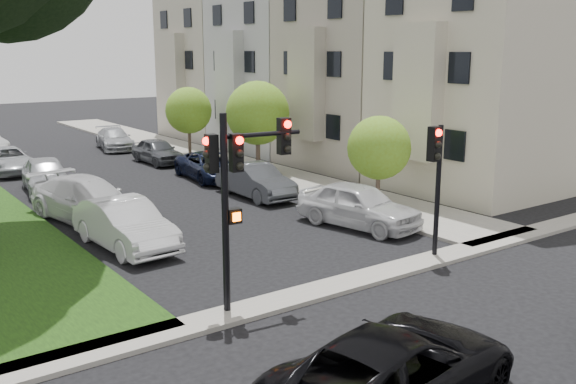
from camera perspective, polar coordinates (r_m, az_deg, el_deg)
ground at (r=16.27m, az=10.50°, el=-10.04°), size 140.00×140.00×0.00m
sidewalk_right at (r=39.08m, az=-8.27°, el=3.41°), size 3.50×44.00×0.12m
sidewalk_cross at (r=17.58m, az=5.77°, el=-7.93°), size 60.00×1.00×0.12m
house_a at (r=29.72m, az=16.80°, el=13.48°), size 7.70×7.55×15.97m
house_b at (r=34.84m, az=6.75°, el=13.70°), size 7.70×7.55×15.97m
house_c at (r=40.70m, az=-0.58°, el=13.61°), size 7.70×7.55×15.97m
house_d at (r=47.03m, az=-6.00°, el=13.41°), size 7.70×7.55×15.97m
small_tree_a at (r=25.07m, az=8.10°, el=3.91°), size 2.48×2.48×3.72m
small_tree_b at (r=31.70m, az=-2.72°, el=7.02°), size 3.14×3.14×4.71m
small_tree_c at (r=38.12m, az=-8.83°, el=7.17°), size 2.71×2.71×4.07m
traffic_signal_main at (r=14.90m, az=-4.47°, el=1.38°), size 2.35×0.61×4.81m
traffic_signal_secondary at (r=19.28m, az=13.02°, el=2.18°), size 0.52×0.42×4.05m
car_cross_near at (r=11.72m, az=9.46°, el=-15.32°), size 5.72×3.37×1.49m
car_parked_0 at (r=22.85m, az=6.29°, el=-1.17°), size 2.78×4.97×1.60m
car_parked_1 at (r=27.33m, az=-2.89°, el=1.00°), size 1.53×4.39×1.44m
car_parked_2 at (r=31.33m, az=-6.92°, el=2.31°), size 2.65×4.95×1.32m
car_parked_3 at (r=36.26m, az=-11.53°, el=3.59°), size 1.72×4.09×1.38m
car_parked_4 at (r=42.06m, az=-15.16°, el=4.58°), size 2.67×4.83×1.33m
car_parked_5 at (r=20.97m, az=-14.32°, el=-2.81°), size 1.94×4.81×1.56m
car_parked_6 at (r=24.66m, az=-17.48°, el=-0.66°), size 3.29×5.84×1.60m
car_parked_7 at (r=30.25m, az=-20.69°, el=1.43°), size 2.45×4.74×1.54m
car_parked_8 at (r=35.80m, az=-23.69°, el=2.61°), size 2.32×4.78×1.31m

